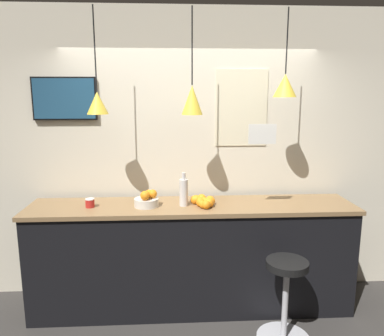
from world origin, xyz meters
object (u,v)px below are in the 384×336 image
Objects in this scene: fruit_bowl at (147,200)px; spread_jar at (90,203)px; bar_stool at (286,292)px; mounted_tv at (64,99)px; juice_bottle at (184,192)px.

fruit_bowl reaches higher than spread_jar.
mounted_tv is (-1.97, 0.92, 1.58)m from bar_stool.
bar_stool is 2.68m from mounted_tv.
mounted_tv reaches higher than bar_stool.
bar_stool is at bearing -24.18° from fruit_bowl.
juice_bottle is (0.34, 0.00, 0.07)m from fruit_bowl.
bar_stool is at bearing -32.42° from juice_bottle.
spread_jar is 1.05m from mounted_tv.
fruit_bowl is 2.70× the size of spread_jar.
fruit_bowl reaches higher than bar_stool.
juice_bottle is (-0.83, 0.53, 0.74)m from bar_stool.
fruit_bowl is at bearing -179.53° from juice_bottle.
bar_stool is 1.88m from spread_jar.
juice_bottle is 1.47m from mounted_tv.
mounted_tv is at bearing 125.14° from spread_jar.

